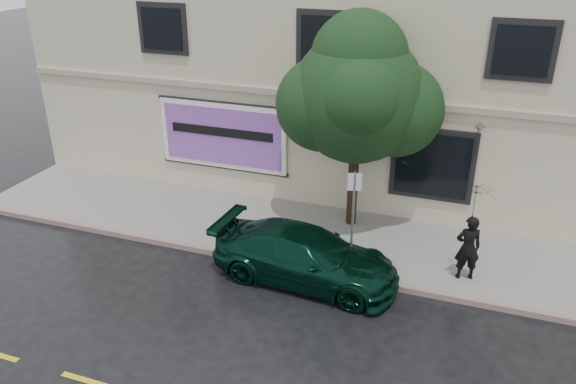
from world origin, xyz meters
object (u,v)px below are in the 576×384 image
(pedestrian, at_px, (468,248))
(fire_hydrant, at_px, (225,233))
(street_tree, at_px, (357,98))
(car, at_px, (305,256))

(pedestrian, xyz_separation_m, fire_hydrant, (-6.14, -0.54, -0.46))
(pedestrian, xyz_separation_m, street_tree, (-3.27, 1.86, 2.88))
(street_tree, height_order, fire_hydrant, street_tree)
(car, distance_m, fire_hydrant, 2.51)
(pedestrian, bearing_deg, street_tree, -48.24)
(pedestrian, relative_size, street_tree, 0.31)
(pedestrian, height_order, street_tree, street_tree)
(car, height_order, fire_hydrant, car)
(street_tree, bearing_deg, car, -98.16)
(fire_hydrant, bearing_deg, car, 0.17)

